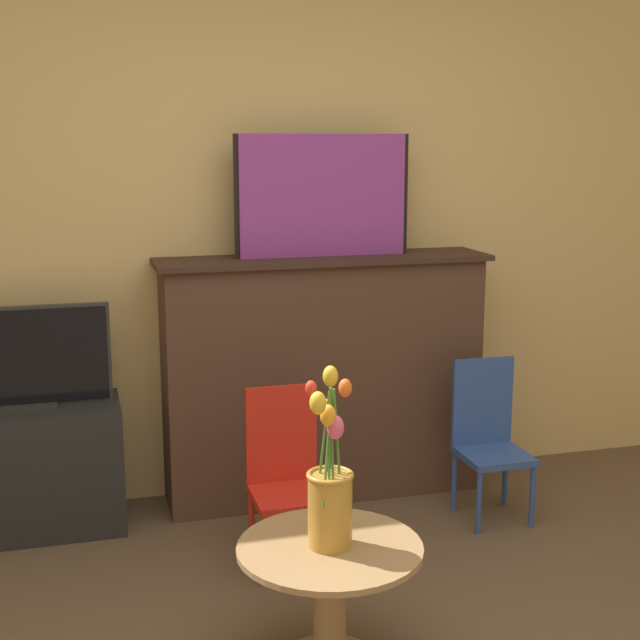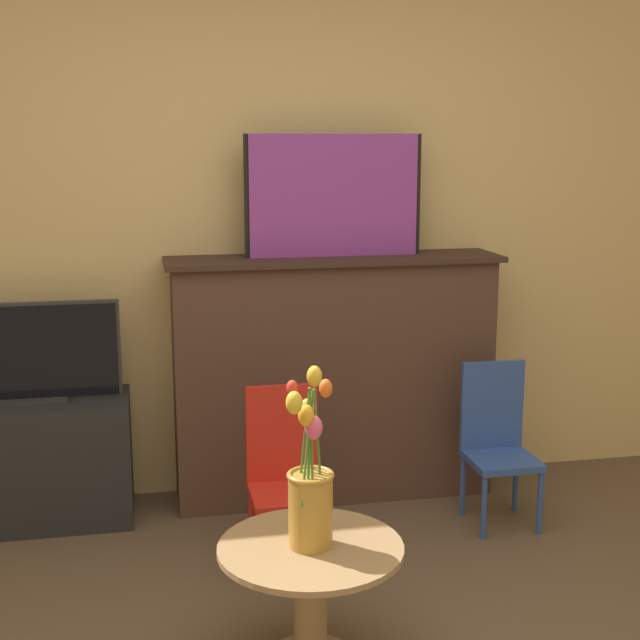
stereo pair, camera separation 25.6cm
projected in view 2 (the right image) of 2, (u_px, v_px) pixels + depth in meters
The scene contains 9 objects.
wall_back at pixel (267, 210), 4.18m from camera, with size 8.00×0.06×2.70m.
fireplace_mantel at pixel (333, 375), 4.19m from camera, with size 1.54×0.37×1.15m.
painting at pixel (334, 196), 4.03m from camera, with size 0.82×0.03×0.55m.
tv_stand at pixel (38, 461), 3.94m from camera, with size 0.81×0.40×0.56m.
tv_monitor at pixel (31, 354), 3.85m from camera, with size 0.76×0.12×0.44m.
chair_red at pixel (285, 470), 3.56m from camera, with size 0.29×0.29×0.71m.
chair_blue at pixel (497, 438), 3.94m from camera, with size 0.29×0.29×0.71m.
side_table at pixel (311, 587), 2.83m from camera, with size 0.59×0.59×0.42m.
vase_tulips at pixel (310, 490), 2.76m from camera, with size 0.17×0.27×0.55m.
Camera 2 is at (-0.59, -2.03, 1.68)m, focal length 50.00 mm.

